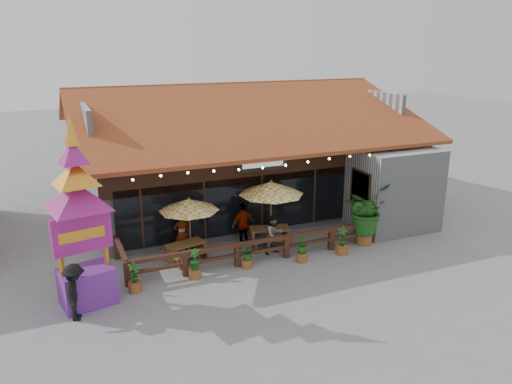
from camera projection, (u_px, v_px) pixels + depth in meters
name	position (u px, v px, depth m)	size (l,w,h in m)	color
ground	(292.00, 251.00, 19.86)	(100.00, 100.00, 0.00)	gray
restaurant_building	(238.00, 161.00, 25.15)	(15.50, 14.73, 6.09)	#A4A4A9
patio_railing	(242.00, 247.00, 18.60)	(10.00, 2.60, 0.92)	#4B291B
umbrella_left	(189.00, 205.00, 18.64)	(2.89, 2.89, 2.43)	brown
umbrella_right	(271.00, 188.00, 19.69)	(3.23, 3.23, 2.77)	brown
picnic_table_left	(186.00, 249.00, 18.85)	(1.72, 1.57, 0.70)	brown
picnic_table_right	(269.00, 234.00, 20.20)	(1.90, 1.74, 0.77)	brown
thai_sign_tower	(78.00, 201.00, 14.89)	(2.82, 2.82, 6.44)	#6B2996
tropical_plant	(366.00, 210.00, 20.15)	(2.38, 2.31, 2.51)	brown
diner_a	(182.00, 234.00, 19.36)	(0.61, 0.40, 1.67)	#321B10
diner_b	(274.00, 234.00, 19.37)	(0.77, 0.60, 1.59)	#321B10
diner_c	(243.00, 224.00, 20.17)	(1.05, 0.44, 1.79)	#321B10
pedestrian	(75.00, 292.00, 14.72)	(1.14, 0.66, 1.77)	black
planter_a	(134.00, 279.00, 16.47)	(0.43, 0.43, 1.06)	brown
planter_b	(195.00, 265.00, 17.43)	(0.43, 0.43, 1.06)	brown
planter_c	(247.00, 254.00, 18.22)	(0.62, 0.55, 0.95)	brown
planter_d	(302.00, 249.00, 18.72)	(0.54, 0.54, 1.07)	brown
planter_e	(342.00, 243.00, 19.40)	(0.48, 0.46, 1.12)	brown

